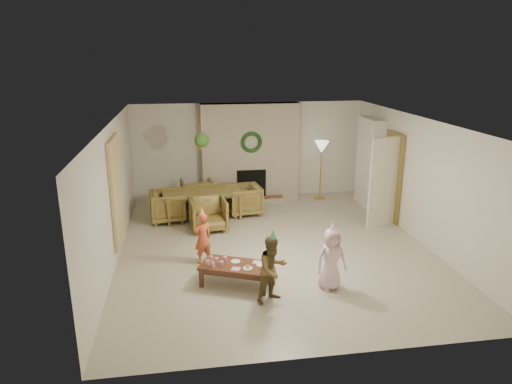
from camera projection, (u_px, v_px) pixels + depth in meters
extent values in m
plane|color=#B7B29E|center=(274.00, 247.00, 9.27)|extent=(7.00, 7.00, 0.00)
plane|color=white|center=(275.00, 122.00, 8.55)|extent=(7.00, 7.00, 0.00)
plane|color=silver|center=(249.00, 151.00, 12.22)|extent=(7.00, 0.00, 7.00)
plane|color=silver|center=(331.00, 267.00, 5.60)|extent=(7.00, 0.00, 7.00)
plane|color=silver|center=(113.00, 194.00, 8.47)|extent=(0.00, 7.00, 7.00)
plane|color=silver|center=(421.00, 181.00, 9.36)|extent=(0.00, 7.00, 7.00)
cube|color=#4E2914|center=(250.00, 152.00, 12.03)|extent=(2.50, 0.40, 2.50)
cube|color=maroon|center=(252.00, 200.00, 12.05)|extent=(1.60, 0.30, 0.12)
cube|color=black|center=(251.00, 184.00, 12.09)|extent=(0.75, 0.12, 0.75)
torus|color=#173D17|center=(251.00, 142.00, 11.73)|extent=(0.54, 0.10, 0.54)
cylinder|color=gold|center=(320.00, 198.00, 12.38)|extent=(0.29, 0.29, 0.03)
cylinder|color=gold|center=(321.00, 172.00, 12.17)|extent=(0.03, 0.03, 1.39)
cone|color=beige|center=(322.00, 147.00, 11.98)|extent=(0.37, 0.37, 0.31)
cube|color=white|center=(369.00, 163.00, 11.55)|extent=(0.30, 1.00, 2.20)
cube|color=white|center=(367.00, 188.00, 11.74)|extent=(0.30, 0.92, 0.03)
cube|color=white|center=(368.00, 172.00, 11.62)|extent=(0.30, 0.92, 0.03)
cube|color=white|center=(369.00, 157.00, 11.50)|extent=(0.30, 0.92, 0.03)
cube|color=white|center=(370.00, 141.00, 11.39)|extent=(0.30, 0.92, 0.03)
cube|color=maroon|center=(368.00, 184.00, 11.55)|extent=(0.20, 0.40, 0.24)
cube|color=navy|center=(367.00, 167.00, 11.62)|extent=(0.20, 0.44, 0.24)
cube|color=gold|center=(370.00, 152.00, 11.37)|extent=(0.20, 0.36, 0.22)
cube|color=olive|center=(393.00, 177.00, 10.55)|extent=(0.05, 0.86, 2.04)
cube|color=beige|center=(384.00, 183.00, 10.14)|extent=(0.77, 0.32, 2.00)
cube|color=beige|center=(117.00, 191.00, 8.66)|extent=(0.06, 1.20, 2.00)
imported|color=olive|center=(203.00, 205.00, 10.87)|extent=(1.92, 1.21, 0.64)
imported|color=olive|center=(208.00, 214.00, 10.12)|extent=(0.84, 0.85, 0.70)
imported|color=olive|center=(197.00, 194.00, 11.59)|extent=(0.84, 0.85, 0.70)
imported|color=olive|center=(168.00, 206.00, 10.66)|extent=(0.85, 0.84, 0.70)
imported|color=olive|center=(244.00, 200.00, 11.11)|extent=(0.85, 0.84, 0.70)
cylinder|color=tan|center=(201.00, 130.00, 9.88)|extent=(0.01, 0.01, 0.70)
cylinder|color=#AE5C38|center=(202.00, 146.00, 9.98)|extent=(0.16, 0.16, 0.12)
sphere|color=#254D19|center=(202.00, 140.00, 9.95)|extent=(0.32, 0.32, 0.32)
cube|color=#512C1B|center=(236.00, 266.00, 7.72)|extent=(1.30, 1.00, 0.05)
cube|color=#512C1B|center=(236.00, 269.00, 7.74)|extent=(1.18, 0.88, 0.07)
cube|color=#512C1B|center=(201.00, 278.00, 7.68)|extent=(0.08, 0.08, 0.30)
cube|color=#512C1B|center=(264.00, 286.00, 7.42)|extent=(0.08, 0.08, 0.30)
cube|color=#512C1B|center=(211.00, 266.00, 8.12)|extent=(0.08, 0.08, 0.30)
cube|color=#512C1B|center=(270.00, 273.00, 7.86)|extent=(0.08, 0.08, 0.30)
cylinder|color=white|center=(208.00, 263.00, 7.69)|extent=(0.08, 0.08, 0.08)
cylinder|color=white|center=(212.00, 258.00, 7.85)|extent=(0.08, 0.08, 0.08)
cylinder|color=white|center=(213.00, 265.00, 7.62)|extent=(0.08, 0.08, 0.08)
cylinder|color=white|center=(217.00, 260.00, 7.78)|extent=(0.08, 0.08, 0.08)
cylinder|color=white|center=(222.00, 264.00, 7.65)|extent=(0.08, 0.08, 0.08)
cylinder|color=white|center=(225.00, 259.00, 7.82)|extent=(0.08, 0.08, 0.08)
cylinder|color=white|center=(236.00, 261.00, 7.82)|extent=(0.21, 0.21, 0.01)
cylinder|color=white|center=(248.00, 268.00, 7.57)|extent=(0.21, 0.21, 0.01)
cylinder|color=white|center=(261.00, 265.00, 7.70)|extent=(0.21, 0.21, 0.01)
sphere|color=tan|center=(248.00, 266.00, 7.56)|extent=(0.08, 0.08, 0.06)
cube|color=#D59DA5|center=(236.00, 269.00, 7.55)|extent=(0.18, 0.18, 0.01)
cube|color=#D59DA5|center=(257.00, 262.00, 7.78)|extent=(0.18, 0.18, 0.01)
imported|color=#C04E29|center=(203.00, 238.00, 8.48)|extent=(0.42, 0.37, 0.96)
cone|color=#DAD448|center=(202.00, 211.00, 8.33)|extent=(0.15, 0.15, 0.18)
imported|color=brown|center=(273.00, 269.00, 7.15)|extent=(0.65, 0.60, 1.07)
cone|color=#52C072|center=(273.00, 234.00, 6.99)|extent=(0.14, 0.14, 0.18)
imported|color=#F7C5D4|center=(331.00, 259.00, 7.54)|extent=(0.55, 0.39, 1.04)
cone|color=silver|center=(333.00, 227.00, 7.38)|extent=(0.14, 0.14, 0.19)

